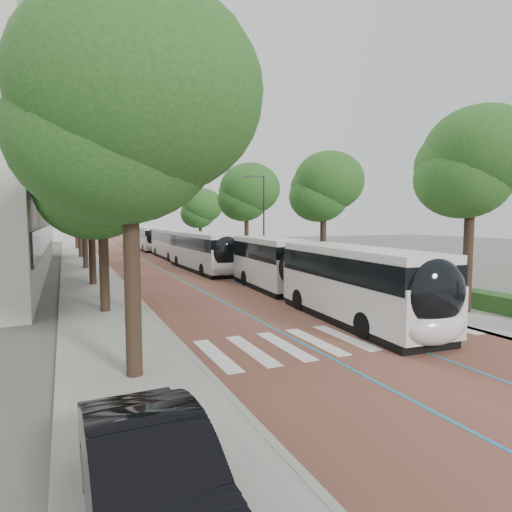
# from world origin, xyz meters

# --- Properties ---
(ground) EXTENTS (160.00, 160.00, 0.00)m
(ground) POSITION_xyz_m (0.00, 0.00, 0.00)
(ground) COLOR #51544C
(ground) RESTS_ON ground
(road) EXTENTS (11.00, 140.00, 0.02)m
(road) POSITION_xyz_m (0.00, 40.00, 0.01)
(road) COLOR brown
(road) RESTS_ON ground
(sidewalk_left) EXTENTS (4.00, 140.00, 0.12)m
(sidewalk_left) POSITION_xyz_m (-7.50, 40.00, 0.06)
(sidewalk_left) COLOR gray
(sidewalk_left) RESTS_ON ground
(sidewalk_right) EXTENTS (4.00, 140.00, 0.12)m
(sidewalk_right) POSITION_xyz_m (7.50, 40.00, 0.06)
(sidewalk_right) COLOR gray
(sidewalk_right) RESTS_ON ground
(kerb_left) EXTENTS (0.20, 140.00, 0.14)m
(kerb_left) POSITION_xyz_m (-5.60, 40.00, 0.06)
(kerb_left) COLOR gray
(kerb_left) RESTS_ON ground
(kerb_right) EXTENTS (0.20, 140.00, 0.14)m
(kerb_right) POSITION_xyz_m (5.60, 40.00, 0.06)
(kerb_right) COLOR gray
(kerb_right) RESTS_ON ground
(zebra_crossing) EXTENTS (10.55, 3.60, 0.01)m
(zebra_crossing) POSITION_xyz_m (0.20, 1.00, 0.03)
(zebra_crossing) COLOR silver
(zebra_crossing) RESTS_ON ground
(lane_line_left) EXTENTS (0.12, 126.00, 0.01)m
(lane_line_left) POSITION_xyz_m (-1.60, 40.00, 0.02)
(lane_line_left) COLOR teal
(lane_line_left) RESTS_ON road
(lane_line_right) EXTENTS (0.12, 126.00, 0.01)m
(lane_line_right) POSITION_xyz_m (1.60, 40.00, 0.02)
(lane_line_right) COLOR teal
(lane_line_right) RESTS_ON road
(streetlight_far) EXTENTS (1.82, 0.20, 8.00)m
(streetlight_far) POSITION_xyz_m (6.62, 22.00, 4.82)
(streetlight_far) COLOR #2C2B2E
(streetlight_far) RESTS_ON sidewalk_right
(lamp_post_left) EXTENTS (0.14, 0.14, 8.00)m
(lamp_post_left) POSITION_xyz_m (-6.10, 8.00, 4.12)
(lamp_post_left) COLOR #2C2B2E
(lamp_post_left) RESTS_ON sidewalk_left
(trees_left) EXTENTS (6.38, 61.15, 9.84)m
(trees_left) POSITION_xyz_m (-7.50, 23.56, 6.64)
(trees_left) COLOR black
(trees_left) RESTS_ON ground
(trees_right) EXTENTS (6.03, 47.21, 9.38)m
(trees_right) POSITION_xyz_m (7.70, 24.08, 6.38)
(trees_right) COLOR black
(trees_right) RESTS_ON ground
(lead_bus) EXTENTS (3.72, 18.52, 3.20)m
(lead_bus) POSITION_xyz_m (2.33, 6.65, 1.63)
(lead_bus) COLOR black
(lead_bus) RESTS_ON ground
(bus_queued_0) EXTENTS (2.76, 12.44, 3.20)m
(bus_queued_0) POSITION_xyz_m (1.52, 22.61, 1.62)
(bus_queued_0) COLOR silver
(bus_queued_0) RESTS_ON ground
(bus_queued_1) EXTENTS (2.68, 12.43, 3.20)m
(bus_queued_1) POSITION_xyz_m (1.82, 34.81, 1.62)
(bus_queued_1) COLOR silver
(bus_queued_1) RESTS_ON ground
(bus_queued_2) EXTENTS (2.65, 12.42, 3.20)m
(bus_queued_2) POSITION_xyz_m (1.58, 48.95, 1.62)
(bus_queued_2) COLOR silver
(bus_queued_2) RESTS_ON ground
(bus_queued_3) EXTENTS (3.03, 12.49, 3.20)m
(bus_queued_3) POSITION_xyz_m (2.09, 60.67, 1.62)
(bus_queued_3) COLOR silver
(bus_queued_3) RESTS_ON ground
(parked_car) EXTENTS (1.75, 4.71, 1.54)m
(parked_car) POSITION_xyz_m (-8.18, -6.21, 0.89)
(parked_car) COLOR black
(parked_car) RESTS_ON sidewalk_left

